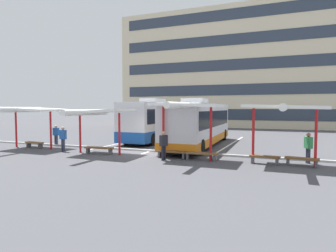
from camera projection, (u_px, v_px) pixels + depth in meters
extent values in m
plane|color=#47474C|center=(146.00, 153.00, 19.78)|extent=(160.00, 160.00, 0.00)
cube|color=beige|center=(233.00, 70.00, 48.94)|extent=(35.85, 10.08, 18.38)
cube|color=#2D3847|center=(226.00, 114.00, 44.68)|extent=(32.99, 0.08, 1.62)
cube|color=#2D3847|center=(226.00, 90.00, 44.46)|extent=(32.99, 0.08, 1.62)
cube|color=#2D3847|center=(227.00, 65.00, 44.24)|extent=(32.99, 0.08, 1.62)
cube|color=#2D3847|center=(227.00, 40.00, 44.02)|extent=(32.99, 0.08, 1.62)
cube|color=#2D3847|center=(227.00, 15.00, 43.80)|extent=(32.99, 0.08, 1.62)
cube|color=silver|center=(159.00, 120.00, 27.60)|extent=(2.59, 11.32, 3.16)
cube|color=#194C9E|center=(159.00, 132.00, 27.67)|extent=(2.63, 11.36, 0.86)
cube|color=black|center=(159.00, 115.00, 27.57)|extent=(2.62, 10.42, 1.17)
cube|color=black|center=(180.00, 115.00, 32.78)|extent=(2.27, 0.08, 1.90)
cube|color=silver|center=(153.00, 101.00, 26.19)|extent=(1.55, 2.20, 0.36)
cylinder|color=black|center=(165.00, 131.00, 31.88)|extent=(0.30, 1.00, 1.00)
cylinder|color=black|center=(186.00, 132.00, 30.99)|extent=(0.30, 1.00, 1.00)
cylinder|color=black|center=(126.00, 138.00, 24.37)|extent=(0.30, 1.00, 1.00)
cylinder|color=black|center=(152.00, 139.00, 23.48)|extent=(0.30, 1.00, 1.00)
cube|color=silver|center=(200.00, 123.00, 23.55)|extent=(3.17, 12.57, 3.04)
cube|color=orange|center=(200.00, 138.00, 23.62)|extent=(3.22, 12.62, 0.57)
cube|color=black|center=(200.00, 118.00, 23.53)|extent=(3.16, 11.58, 1.20)
cube|color=black|center=(215.00, 116.00, 29.36)|extent=(2.29, 0.19, 1.82)
cube|color=silver|center=(195.00, 101.00, 21.98)|extent=(1.66, 2.27, 0.36)
cylinder|color=black|center=(199.00, 134.00, 28.39)|extent=(0.35, 1.01, 1.00)
cylinder|color=black|center=(224.00, 135.00, 27.58)|extent=(0.35, 1.01, 1.00)
cylinder|color=black|center=(166.00, 145.00, 19.67)|extent=(0.35, 1.01, 1.00)
cylinder|color=black|center=(201.00, 147.00, 18.87)|extent=(0.35, 1.01, 1.00)
cube|color=white|center=(134.00, 140.00, 27.37)|extent=(0.16, 14.00, 0.01)
cube|color=white|center=(179.00, 142.00, 25.72)|extent=(0.16, 14.00, 0.01)
cube|color=white|center=(230.00, 145.00, 24.06)|extent=(0.16, 14.00, 0.01)
cylinder|color=red|center=(16.00, 129.00, 22.64)|extent=(0.14, 0.14, 2.81)
cylinder|color=red|center=(51.00, 130.00, 21.36)|extent=(0.14, 0.14, 2.81)
cube|color=white|center=(32.00, 109.00, 21.91)|extent=(4.40, 3.14, 0.32)
cylinder|color=white|center=(16.00, 110.00, 20.60)|extent=(0.36, 4.40, 0.36)
cube|color=brown|center=(34.00, 143.00, 22.15)|extent=(1.66, 0.60, 0.10)
cube|color=#4C4C51|center=(29.00, 145.00, 22.48)|extent=(0.16, 0.35, 0.35)
cube|color=#4C4C51|center=(40.00, 146.00, 21.85)|extent=(0.16, 0.35, 0.35)
cylinder|color=red|center=(80.00, 133.00, 19.83)|extent=(0.14, 0.14, 2.66)
cylinder|color=red|center=(119.00, 134.00, 18.69)|extent=(0.14, 0.14, 2.66)
cube|color=white|center=(99.00, 112.00, 19.18)|extent=(4.03, 2.85, 0.37)
cylinder|color=white|center=(86.00, 112.00, 18.00)|extent=(0.36, 4.03, 0.36)
cube|color=brown|center=(99.00, 148.00, 19.28)|extent=(1.98, 0.57, 0.10)
cube|color=#4C4C51|center=(88.00, 151.00, 19.54)|extent=(0.15, 0.34, 0.35)
cube|color=#4C4C51|center=(110.00, 152.00, 19.04)|extent=(0.15, 0.34, 0.35)
cylinder|color=red|center=(163.00, 132.00, 17.74)|extent=(0.14, 0.14, 3.06)
cylinder|color=red|center=(211.00, 134.00, 16.65)|extent=(0.14, 0.14, 3.06)
cube|color=white|center=(186.00, 105.00, 17.09)|extent=(3.89, 2.41, 0.27)
cylinder|color=white|center=(180.00, 105.00, 16.12)|extent=(0.36, 3.89, 0.36)
cube|color=brown|center=(172.00, 152.00, 17.59)|extent=(1.89, 0.51, 0.10)
cube|color=#4C4C51|center=(160.00, 154.00, 17.94)|extent=(0.14, 0.34, 0.35)
cube|color=#4C4C51|center=(184.00, 156.00, 17.27)|extent=(0.14, 0.34, 0.35)
cube|color=brown|center=(201.00, 153.00, 16.92)|extent=(1.92, 0.47, 0.10)
cube|color=#4C4C51|center=(188.00, 156.00, 17.21)|extent=(0.13, 0.34, 0.35)
cube|color=#4C4C51|center=(215.00, 158.00, 16.65)|extent=(0.13, 0.34, 0.35)
cylinder|color=red|center=(253.00, 136.00, 16.03)|extent=(0.14, 0.14, 2.95)
cylinder|color=red|center=(316.00, 138.00, 14.89)|extent=(0.14, 0.14, 2.95)
cube|color=white|center=(284.00, 107.00, 15.37)|extent=(4.04, 2.59, 0.27)
cylinder|color=white|center=(284.00, 107.00, 14.31)|extent=(0.36, 4.03, 0.36)
cube|color=brown|center=(265.00, 157.00, 15.75)|extent=(1.58, 0.58, 0.10)
cube|color=#4C4C51|center=(253.00, 160.00, 16.05)|extent=(0.15, 0.35, 0.35)
cube|color=#4C4C51|center=(277.00, 162.00, 15.47)|extent=(0.15, 0.35, 0.35)
cube|color=brown|center=(302.00, 159.00, 15.13)|extent=(1.66, 0.64, 0.10)
cube|color=#4C4C51|center=(288.00, 162.00, 15.48)|extent=(0.17, 0.35, 0.35)
cube|color=#4C4C51|center=(316.00, 164.00, 14.82)|extent=(0.17, 0.35, 0.35)
cube|color=#ADADA8|center=(150.00, 151.00, 20.37)|extent=(44.00, 0.24, 0.12)
cylinder|color=black|center=(163.00, 153.00, 16.80)|extent=(0.14, 0.14, 0.82)
cylinder|color=black|center=(165.00, 153.00, 16.92)|extent=(0.14, 0.14, 0.82)
cube|color=#26262D|center=(164.00, 141.00, 16.82)|extent=(0.38, 0.53, 0.62)
sphere|color=tan|center=(164.00, 133.00, 16.79)|extent=(0.22, 0.22, 0.22)
cylinder|color=#33384C|center=(307.00, 156.00, 16.02)|extent=(0.14, 0.14, 0.82)
cylinder|color=#33384C|center=(309.00, 156.00, 15.85)|extent=(0.14, 0.14, 0.82)
cube|color=#338C4C|center=(308.00, 143.00, 15.89)|extent=(0.44, 0.52, 0.61)
sphere|color=#936B4C|center=(309.00, 135.00, 15.87)|extent=(0.22, 0.22, 0.22)
cylinder|color=#33384C|center=(55.00, 140.00, 23.63)|extent=(0.14, 0.14, 0.81)
cylinder|color=#33384C|center=(57.00, 140.00, 23.58)|extent=(0.14, 0.14, 0.81)
cube|color=#2659A5|center=(56.00, 132.00, 23.56)|extent=(0.48, 0.24, 0.61)
sphere|color=beige|center=(56.00, 126.00, 23.54)|extent=(0.22, 0.22, 0.22)
cylinder|color=#33384C|center=(64.00, 145.00, 20.32)|extent=(0.14, 0.14, 0.84)
cylinder|color=#33384C|center=(62.00, 145.00, 20.41)|extent=(0.14, 0.14, 0.84)
cube|color=#2659A5|center=(63.00, 135.00, 20.32)|extent=(0.52, 0.29, 0.63)
sphere|color=tan|center=(63.00, 128.00, 20.29)|extent=(0.23, 0.23, 0.23)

